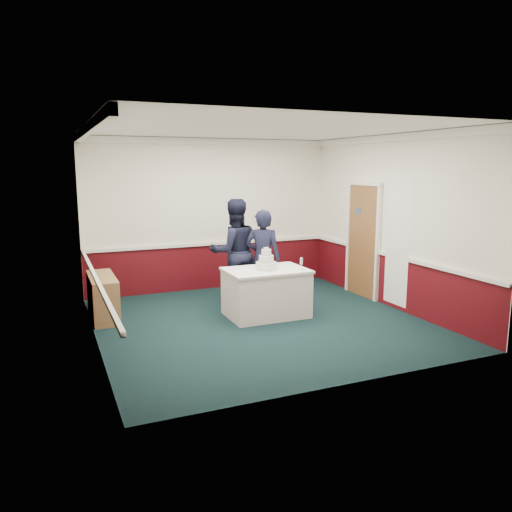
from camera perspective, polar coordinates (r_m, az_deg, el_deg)
name	(u,v)px	position (r m, az deg, el deg)	size (l,w,h in m)	color
ground	(261,322)	(8.03, 0.54, -7.57)	(5.00, 5.00, 0.00)	black
room_shell	(251,196)	(8.26, -0.63, 6.83)	(5.00, 5.00, 3.00)	white
sideboard	(103,297)	(8.55, -17.09, -4.49)	(0.41, 1.20, 0.70)	#997D4A
cake_table	(266,292)	(8.27, 1.17, -4.16)	(1.32, 0.92, 0.79)	white
wedding_cake	(266,263)	(8.16, 1.18, -0.76)	(0.35, 0.35, 0.36)	white
cake_knife	(270,272)	(7.99, 1.57, -1.79)	(0.01, 0.22, 0.01)	silver
champagne_flute	(301,262)	(8.12, 5.21, -0.65)	(0.05, 0.05, 0.21)	silver
person_man	(234,252)	(8.96, -2.48, 0.51)	(0.92, 0.72, 1.89)	black
person_woman	(263,258)	(8.75, 0.78, -0.27)	(0.63, 0.41, 1.72)	black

